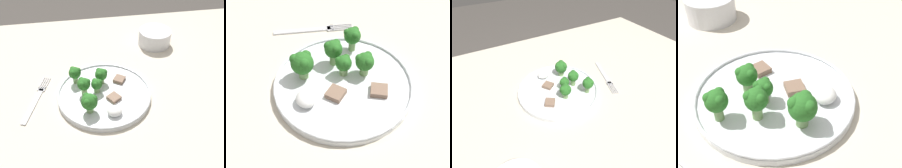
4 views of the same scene
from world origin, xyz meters
The scene contains 11 objects.
table centered at (0.00, 0.00, 0.62)m, with size 1.40×0.96×0.70m.
dinner_plate centered at (0.04, -0.03, 0.71)m, with size 0.29×0.29×0.02m.
cream_bowl centered at (0.27, 0.23, 0.73)m, with size 0.12×0.12×0.06m.
broccoli_floret_near_rim_left centered at (-0.01, -0.10, 0.75)m, with size 0.05×0.05×0.06m.
broccoli_floret_center_left centered at (-0.02, -0.02, 0.75)m, with size 0.04×0.04×0.06m.
broccoli_floret_back_left centered at (0.04, 0.02, 0.75)m, with size 0.04×0.04×0.05m.
broccoli_floret_front_left centered at (-0.05, 0.04, 0.75)m, with size 0.04×0.04×0.06m.
broccoli_floret_center_back centered at (0.02, -0.02, 0.74)m, with size 0.03×0.03×0.05m.
meat_slice_front_slice centered at (0.06, -0.06, 0.72)m, with size 0.05×0.05×0.01m.
meat_slice_middle_slice centered at (0.09, 0.02, 0.72)m, with size 0.04×0.05×0.01m.
sauce_dollop centered at (0.05, -0.12, 0.73)m, with size 0.04×0.04×0.02m.
Camera 4 is at (-0.34, -0.19, 1.09)m, focal length 50.00 mm.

